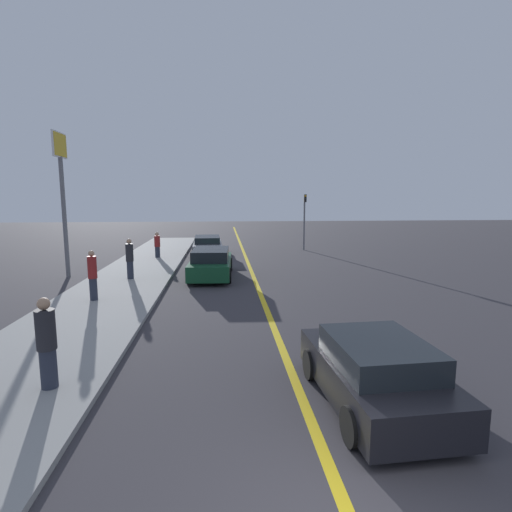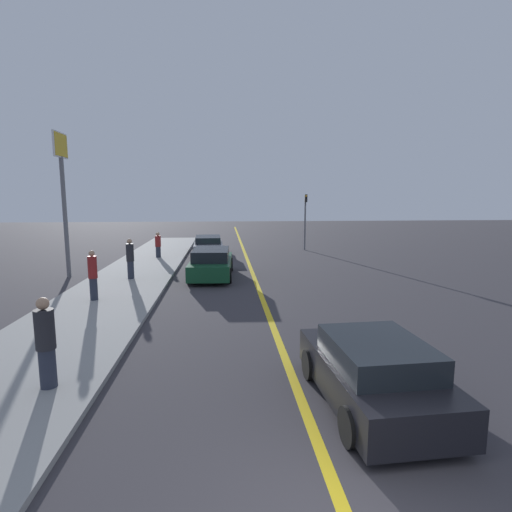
{
  "view_description": "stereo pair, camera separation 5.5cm",
  "coord_description": "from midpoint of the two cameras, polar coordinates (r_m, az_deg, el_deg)",
  "views": [
    {
      "loc": [
        -1.51,
        -3.72,
        3.88
      ],
      "look_at": [
        -0.3,
        10.46,
        1.76
      ],
      "focal_mm": 28.0,
      "sensor_mm": 36.0,
      "label": 1
    },
    {
      "loc": [
        -1.45,
        -3.72,
        3.88
      ],
      "look_at": [
        -0.3,
        10.46,
        1.76
      ],
      "focal_mm": 28.0,
      "sensor_mm": 36.0,
      "label": 2
    }
  ],
  "objects": [
    {
      "name": "road_center_line",
      "position": [
        22.11,
        -0.75,
        -1.64
      ],
      "size": [
        0.2,
        60.0,
        0.01
      ],
      "color": "gold",
      "rests_on": "ground_plane"
    },
    {
      "name": "sidewalk_left",
      "position": [
        21.29,
        -16.54,
        -2.22
      ],
      "size": [
        3.86,
        33.5,
        0.13
      ],
      "color": "gray",
      "rests_on": "ground_plane"
    },
    {
      "name": "car_near_right_lane",
      "position": [
        8.04,
        16.6,
        -15.66
      ],
      "size": [
        2.11,
        3.9,
        1.33
      ],
      "rotation": [
        0.0,
        0.0,
        0.06
      ],
      "color": "black",
      "rests_on": "ground_plane"
    },
    {
      "name": "car_ahead_center",
      "position": [
        19.46,
        -6.32,
        -1.04
      ],
      "size": [
        2.16,
        4.82,
        1.41
      ],
      "rotation": [
        0.0,
        0.0,
        -0.04
      ],
      "color": "#144728",
      "rests_on": "ground_plane"
    },
    {
      "name": "car_far_distant",
      "position": [
        27.37,
        -6.78,
        1.55
      ],
      "size": [
        2.1,
        4.78,
        1.24
      ],
      "rotation": [
        0.0,
        0.0,
        0.03
      ],
      "color": "#9E9EA3",
      "rests_on": "ground_plane"
    },
    {
      "name": "pedestrian_near_curb",
      "position": [
        8.99,
        -27.67,
        -10.92
      ],
      "size": [
        0.37,
        0.37,
        1.83
      ],
      "color": "#282D3D",
      "rests_on": "sidewalk_left"
    },
    {
      "name": "pedestrian_mid_group",
      "position": [
        15.71,
        -22.18,
        -2.54
      ],
      "size": [
        0.32,
        0.32,
        1.83
      ],
      "color": "#282D3D",
      "rests_on": "sidewalk_left"
    },
    {
      "name": "pedestrian_far_standing",
      "position": [
        19.24,
        -17.45,
        -0.36
      ],
      "size": [
        0.34,
        0.34,
        1.85
      ],
      "color": "#282D3D",
      "rests_on": "sidewalk_left"
    },
    {
      "name": "pedestrian_by_sign",
      "position": [
        25.6,
        -13.76,
        1.56
      ],
      "size": [
        0.36,
        0.36,
        1.58
      ],
      "color": "#282D3D",
      "rests_on": "sidewalk_left"
    },
    {
      "name": "traffic_light",
      "position": [
        29.33,
        7.11,
        5.67
      ],
      "size": [
        0.18,
        0.4,
        4.05
      ],
      "color": "slate",
      "rests_on": "ground_plane"
    },
    {
      "name": "roadside_sign",
      "position": [
        21.26,
        -25.88,
        10.33
      ],
      "size": [
        0.2,
        1.54,
        6.86
      ],
      "color": "slate",
      "rests_on": "ground_plane"
    }
  ]
}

